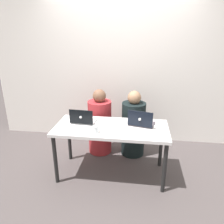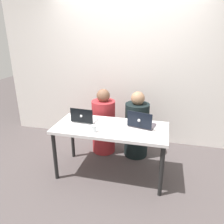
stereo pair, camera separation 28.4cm
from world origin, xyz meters
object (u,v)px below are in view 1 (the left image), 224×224
object	(u,v)px
person_on_right	(133,127)
laptop_back_right	(141,122)
water_glass_left	(96,130)
person_on_left	(100,125)
laptop_back_left	(83,120)

from	to	relation	value
person_on_right	laptop_back_right	world-z (taller)	person_on_right
person_on_right	water_glass_left	bearing A→B (deg)	52.50
person_on_left	water_glass_left	xyz separation A→B (m)	(0.10, -0.79, 0.29)
laptop_back_right	water_glass_left	distance (m)	0.63
laptop_back_left	laptop_back_right	xyz separation A→B (m)	(0.78, 0.02, 0.00)
person_on_left	laptop_back_left	world-z (taller)	person_on_left
laptop_back_right	water_glass_left	bearing A→B (deg)	41.91
person_on_right	laptop_back_right	size ratio (longest dim) A/B	2.84
laptop_back_right	person_on_left	bearing A→B (deg)	-23.48
laptop_back_right	water_glass_left	size ratio (longest dim) A/B	4.28
person_on_right	laptop_back_left	bearing A→B (deg)	28.92
person_on_left	water_glass_left	world-z (taller)	person_on_left
person_on_right	water_glass_left	size ratio (longest dim) A/B	12.18
person_on_left	water_glass_left	size ratio (longest dim) A/B	12.23
person_on_right	laptop_back_right	distance (m)	0.59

